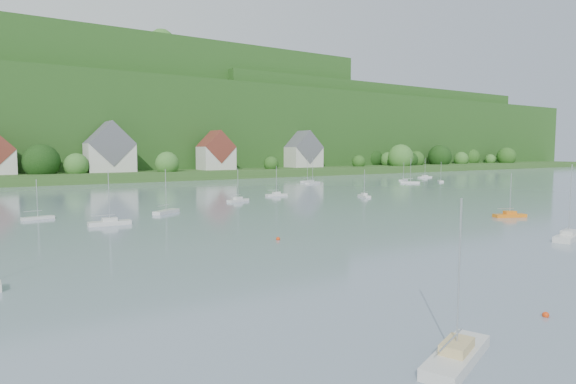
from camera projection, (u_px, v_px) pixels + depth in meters
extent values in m
cube|color=#325821|center=(89.00, 175.00, 178.98)|extent=(600.00, 60.00, 3.00)
cube|color=#1C4315|center=(58.00, 131.00, 240.09)|extent=(620.00, 160.00, 40.00)
cube|color=#1C4315|center=(80.00, 115.00, 240.63)|extent=(240.00, 130.00, 60.00)
cube|color=#1C4315|center=(336.00, 132.00, 309.80)|extent=(200.00, 110.00, 48.00)
sphere|color=#234916|center=(471.00, 157.00, 294.09)|extent=(10.24, 10.24, 10.24)
sphere|color=#2B6926|center=(401.00, 157.00, 238.53)|extent=(12.88, 12.88, 12.88)
sphere|color=black|center=(373.00, 158.00, 252.25)|extent=(10.46, 10.46, 10.46)
sphere|color=#234916|center=(359.00, 162.00, 230.14)|extent=(6.45, 6.45, 6.45)
sphere|color=#2B6926|center=(490.00, 159.00, 293.71)|extent=(6.37, 6.37, 6.37)
sphere|color=black|center=(395.00, 158.00, 255.81)|extent=(10.68, 10.68, 10.68)
sphere|color=black|center=(440.00, 157.00, 263.42)|extent=(12.85, 12.85, 12.85)
sphere|color=#2B6926|center=(76.00, 165.00, 161.46)|extent=(8.19, 8.19, 8.19)
sphere|color=#2B6926|center=(403.00, 158.00, 253.82)|extent=(10.50, 10.50, 10.50)
sphere|color=black|center=(410.00, 160.00, 248.16)|extent=(8.05, 8.05, 8.05)
sphere|color=#2B6926|center=(214.00, 159.00, 197.24)|extent=(12.16, 12.16, 12.16)
sphere|color=#2B6926|center=(167.00, 164.00, 174.26)|extent=(8.73, 8.73, 8.73)
sphere|color=#234916|center=(462.00, 159.00, 275.91)|extent=(7.74, 7.74, 7.74)
sphere|color=#234916|center=(416.00, 159.00, 253.07)|extent=(8.84, 8.84, 8.84)
sphere|color=#234916|center=(506.00, 157.00, 293.02)|extent=(11.28, 11.28, 11.28)
sphere|color=#234916|center=(271.00, 164.00, 200.08)|extent=(6.24, 6.24, 6.24)
sphere|color=black|center=(297.00, 161.00, 222.45)|extent=(8.16, 8.16, 8.16)
sphere|color=#2B6926|center=(388.00, 160.00, 250.56)|extent=(8.09, 8.09, 8.09)
sphere|color=#2B6926|center=(461.00, 159.00, 274.70)|extent=(8.14, 8.14, 8.14)
sphere|color=black|center=(41.00, 162.00, 157.90)|extent=(11.92, 11.92, 11.92)
sphere|color=#234916|center=(147.00, 51.00, 241.27)|extent=(12.83, 12.83, 12.83)
sphere|color=#234916|center=(55.00, 51.00, 241.09)|extent=(12.73, 12.73, 12.73)
sphere|color=#234916|center=(235.00, 57.00, 256.28)|extent=(11.50, 11.50, 11.50)
sphere|color=#234916|center=(174.00, 60.00, 269.33)|extent=(14.65, 14.65, 14.65)
sphere|color=#2B6926|center=(162.00, 42.00, 221.30)|extent=(11.95, 11.95, 11.95)
sphere|color=#234916|center=(298.00, 62.00, 270.83)|extent=(9.76, 9.76, 9.76)
sphere|color=black|center=(56.00, 37.00, 208.28)|extent=(8.21, 8.21, 8.21)
sphere|color=#2B6926|center=(1.00, 40.00, 217.64)|extent=(12.24, 12.24, 12.24)
sphere|color=#2B6926|center=(286.00, 63.00, 271.85)|extent=(9.00, 9.00, 9.00)
sphere|color=#234916|center=(252.00, 65.00, 277.11)|extent=(8.03, 8.03, 8.03)
sphere|color=#2B6926|center=(353.00, 94.00, 319.34)|extent=(9.52, 9.52, 9.52)
sphere|color=#2B6926|center=(412.00, 99.00, 350.54)|extent=(9.12, 9.12, 9.12)
sphere|color=#2B6926|center=(251.00, 84.00, 278.08)|extent=(14.97, 14.97, 14.97)
sphere|color=black|center=(366.00, 88.00, 286.77)|extent=(7.52, 7.52, 7.52)
sphere|color=#234916|center=(218.00, 82.00, 264.23)|extent=(9.78, 9.78, 9.78)
sphere|color=#234916|center=(283.00, 87.00, 285.47)|extent=(12.02, 12.02, 12.02)
sphere|color=black|center=(326.00, 85.00, 279.70)|extent=(11.57, 11.57, 11.57)
sphere|color=#234916|center=(319.00, 80.00, 260.20)|extent=(12.65, 12.65, 12.65)
sphere|color=#2B6926|center=(341.00, 86.00, 275.92)|extent=(8.28, 8.28, 8.28)
sphere|color=black|center=(336.00, 95.00, 319.66)|extent=(7.47, 7.47, 7.47)
sphere|color=#2B6926|center=(259.00, 83.00, 268.12)|extent=(9.48, 9.48, 9.48)
sphere|color=black|center=(354.00, 106.00, 337.60)|extent=(8.43, 8.43, 8.43)
sphere|color=black|center=(373.00, 101.00, 311.34)|extent=(13.54, 13.54, 13.54)
sphere|color=black|center=(283.00, 95.00, 283.42)|extent=(15.08, 15.08, 15.08)
sphere|color=#2B6926|center=(255.00, 97.00, 290.96)|extent=(15.99, 15.99, 15.99)
sphere|color=black|center=(48.00, 84.00, 233.78)|extent=(15.72, 15.72, 15.72)
sphere|color=#2B6926|center=(357.00, 109.00, 378.52)|extent=(14.17, 14.17, 14.17)
sphere|color=#234916|center=(82.00, 87.00, 238.17)|extent=(10.54, 10.54, 10.54)
sphere|color=black|center=(439.00, 103.00, 330.02)|extent=(14.14, 14.14, 14.14)
cube|color=beige|center=(110.00, 158.00, 171.08)|extent=(16.00, 11.00, 10.00)
cube|color=#5A5A62|center=(109.00, 144.00, 170.65)|extent=(16.00, 11.44, 16.00)
cube|color=beige|center=(216.00, 158.00, 191.11)|extent=(13.00, 10.00, 9.00)
cube|color=maroon|center=(216.00, 147.00, 190.71)|extent=(13.00, 10.40, 13.00)
cube|color=beige|center=(304.00, 157.00, 218.81)|extent=(15.00, 10.00, 9.00)
cube|color=#5A5A62|center=(304.00, 147.00, 218.42)|extent=(15.00, 10.40, 15.00)
cube|color=silver|center=(456.00, 357.00, 24.54)|extent=(6.44, 3.88, 0.62)
cube|color=tan|center=(457.00, 346.00, 24.49)|extent=(2.47, 1.93, 0.50)
cylinder|color=silver|center=(459.00, 276.00, 24.17)|extent=(0.10, 0.10, 7.79)
cylinder|color=silver|center=(451.00, 339.00, 23.68)|extent=(3.22, 1.31, 0.08)
cube|color=silver|center=(568.00, 237.00, 58.18)|extent=(6.98, 3.52, 0.67)
cube|color=silver|center=(569.00, 232.00, 58.13)|extent=(2.61, 1.87, 0.50)
cylinder|color=silver|center=(570.00, 199.00, 57.79)|extent=(0.10, 0.10, 8.41)
cylinder|color=silver|center=(567.00, 228.00, 57.33)|extent=(3.60, 1.01, 0.08)
cube|color=orange|center=(510.00, 216.00, 77.62)|extent=(5.35, 3.43, 0.52)
cube|color=orange|center=(510.00, 212.00, 77.57)|extent=(2.08, 1.67, 0.50)
cylinder|color=silver|center=(511.00, 194.00, 77.31)|extent=(0.10, 0.10, 6.51)
cylinder|color=silver|center=(506.00, 209.00, 77.39)|extent=(2.65, 1.23, 0.08)
sphere|color=red|center=(546.00, 317.00, 31.29)|extent=(0.43, 0.43, 0.43)
sphere|color=red|center=(573.00, 233.00, 62.91)|extent=(0.48, 0.48, 0.48)
sphere|color=red|center=(278.00, 240.00, 57.96)|extent=(0.49, 0.49, 0.49)
cube|color=silver|center=(425.00, 177.00, 187.11)|extent=(5.89, 2.44, 0.57)
cube|color=silver|center=(425.00, 176.00, 187.07)|extent=(2.14, 1.41, 0.50)
cylinder|color=silver|center=(425.00, 167.00, 186.78)|extent=(0.10, 0.10, 7.14)
cylinder|color=silver|center=(423.00, 174.00, 186.66)|extent=(3.12, 0.55, 0.08)
cube|color=silver|center=(403.00, 180.00, 169.29)|extent=(4.93, 2.89, 0.48)
cylinder|color=silver|center=(404.00, 171.00, 169.01)|extent=(0.10, 0.10, 5.95)
cylinder|color=silver|center=(403.00, 177.00, 168.62)|extent=(2.48, 0.97, 0.08)
cube|color=silver|center=(313.00, 183.00, 153.75)|extent=(6.36, 3.57, 0.61)
cylinder|color=silver|center=(313.00, 170.00, 153.39)|extent=(0.10, 0.10, 7.67)
cylinder|color=silver|center=(311.00, 179.00, 152.93)|extent=(3.23, 1.14, 0.08)
cube|color=silver|center=(364.00, 196.00, 110.82)|extent=(2.73, 4.86, 0.47)
cube|color=silver|center=(364.00, 194.00, 110.78)|extent=(1.39, 1.85, 0.50)
cylinder|color=silver|center=(364.00, 182.00, 110.55)|extent=(0.10, 0.10, 5.86)
cylinder|color=silver|center=(366.00, 191.00, 110.05)|extent=(0.89, 2.47, 0.08)
cube|color=silver|center=(38.00, 218.00, 75.08)|extent=(4.80, 2.08, 0.46)
cylinder|color=silver|center=(37.00, 198.00, 74.81)|extent=(0.10, 0.10, 5.81)
cylinder|color=silver|center=(33.00, 211.00, 74.51)|extent=(2.53, 0.52, 0.08)
cube|color=silver|center=(166.00, 212.00, 82.42)|extent=(5.45, 4.52, 0.56)
cylinder|color=silver|center=(166.00, 190.00, 82.10)|extent=(0.10, 0.10, 6.98)
cylinder|color=silver|center=(163.00, 205.00, 81.54)|extent=(2.54, 1.85, 0.08)
cube|color=silver|center=(238.00, 200.00, 100.94)|extent=(5.32, 2.81, 0.51)
cube|color=silver|center=(238.00, 198.00, 100.90)|extent=(2.00, 1.47, 0.50)
cylinder|color=silver|center=(238.00, 184.00, 100.64)|extent=(0.10, 0.10, 6.41)
cylinder|color=silver|center=(235.00, 195.00, 100.26)|extent=(2.73, 0.87, 0.08)
cube|color=silver|center=(110.00, 223.00, 69.43)|extent=(5.93, 1.93, 0.59)
cube|color=silver|center=(110.00, 219.00, 69.39)|extent=(2.10, 1.25, 0.50)
cylinder|color=silver|center=(109.00, 196.00, 69.09)|extent=(0.10, 0.10, 7.32)
cylinder|color=silver|center=(103.00, 215.00, 68.89)|extent=(3.22, 0.24, 0.08)
cube|color=silver|center=(307.00, 181.00, 161.45)|extent=(5.91, 3.34, 0.57)
cylinder|color=silver|center=(307.00, 170.00, 161.11)|extent=(0.10, 0.10, 7.12)
cylinder|color=silver|center=(306.00, 178.00, 160.68)|extent=(2.99, 1.08, 0.08)
cube|color=silver|center=(410.00, 182.00, 156.88)|extent=(4.89, 5.87, 0.60)
cylinder|color=silver|center=(411.00, 170.00, 156.53)|extent=(0.10, 0.10, 7.52)
cylinder|color=silver|center=(408.00, 179.00, 157.10)|extent=(2.01, 2.73, 0.08)
cube|color=silver|center=(276.00, 195.00, 113.20)|extent=(5.27, 1.79, 0.52)
cube|color=silver|center=(276.00, 193.00, 113.15)|extent=(1.88, 1.13, 0.50)
cylinder|color=silver|center=(276.00, 180.00, 112.89)|extent=(0.10, 0.10, 6.48)
cylinder|color=silver|center=(273.00, 190.00, 112.72)|extent=(2.85, 0.27, 0.08)
cube|color=silver|center=(441.00, 181.00, 163.39)|extent=(4.44, 4.60, 0.50)
cylinder|color=silver|center=(441.00, 171.00, 163.10)|extent=(0.10, 0.10, 6.25)
cylinder|color=silver|center=(441.00, 178.00, 162.56)|extent=(1.94, 2.06, 0.08)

